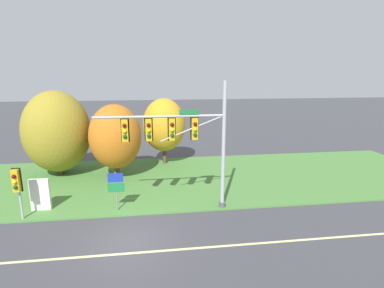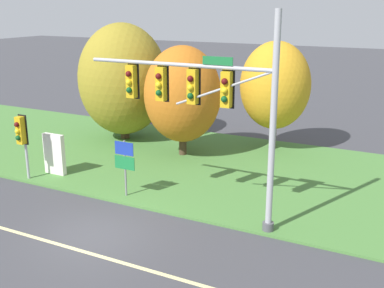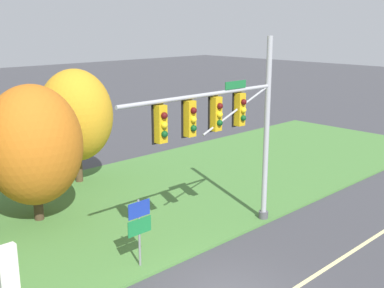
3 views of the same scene
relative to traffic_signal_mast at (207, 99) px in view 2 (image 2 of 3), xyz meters
The scene contains 10 objects.
ground_plane 6.12m from the traffic_signal_mast, 136.60° to the right, with size 160.00×160.00×0.00m, color #3D3D42.
lane_stripe 6.75m from the traffic_signal_mast, 126.56° to the right, with size 36.00×0.16×0.01m, color beige.
grass_verge 7.65m from the traffic_signal_mast, 118.74° to the left, with size 48.00×11.50×0.10m, color #477A38.
traffic_signal_mast is the anchor object (origin of this frame).
pedestrian_signal_near_kerb 9.23m from the traffic_signal_mast, behind, with size 0.46×0.55×2.96m.
route_sign_post 4.82m from the traffic_signal_mast, behind, with size 0.95×0.08×2.35m.
tree_nearest_road 11.89m from the traffic_signal_mast, 139.47° to the left, with size 5.07×5.07×6.63m.
tree_left_of_mast 7.90m from the traffic_signal_mast, 124.71° to the left, with size 3.93×3.93×5.65m.
tree_behind_signpost 9.69m from the traffic_signal_mast, 93.61° to the left, with size 3.72×3.72×5.79m.
info_kiosk 9.05m from the traffic_signal_mast, behind, with size 1.10×0.24×1.90m.
Camera 2 is at (10.04, -11.99, 7.72)m, focal length 45.00 mm.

